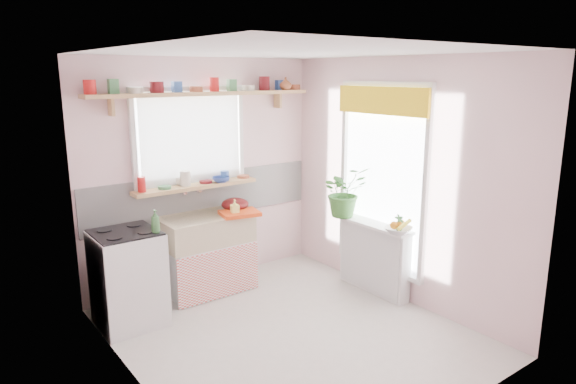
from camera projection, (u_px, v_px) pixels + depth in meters
room at (290, 165)px, 5.47m from camera, size 3.20×3.20×3.20m
sink_unit at (207, 253)px, 5.55m from camera, size 0.95×0.65×1.11m
cooker at (128, 278)px, 4.80m from camera, size 0.58×0.58×0.93m
radiator_ledge at (374, 256)px, 5.55m from camera, size 0.22×0.95×0.78m
windowsill at (196, 186)px, 5.53m from camera, size 1.40×0.22×0.04m
pine_shelf at (206, 94)px, 5.39m from camera, size 2.52×0.24×0.04m
shelf_crockery at (202, 87)px, 5.35m from camera, size 2.47×0.11×0.12m
sill_crockery at (192, 180)px, 5.49m from camera, size 1.35×0.11×0.12m
dish_tray at (240, 213)px, 5.48m from camera, size 0.46×0.38×0.04m
colander at (235, 204)px, 5.66m from camera, size 0.32×0.32×0.14m
jade_plant at (344, 191)px, 5.66m from camera, size 0.58×0.53×0.56m
fruit_bowl at (399, 230)px, 5.09m from camera, size 0.35×0.35×0.06m
herb_pot at (399, 224)px, 5.08m from camera, size 0.11×0.09×0.20m
soap_bottle_sink at (235, 208)px, 5.43m from camera, size 0.10×0.10×0.18m
sill_cup at (180, 181)px, 5.48m from camera, size 0.15×0.15×0.09m
sill_bowl at (221, 180)px, 5.64m from camera, size 0.23×0.23×0.06m
shelf_vase at (286, 84)px, 5.91m from camera, size 0.18×0.18×0.15m
cooker_bottle at (155, 221)px, 4.65m from camera, size 0.09×0.09×0.21m
fruit at (399, 224)px, 5.09m from camera, size 0.20×0.14×0.10m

